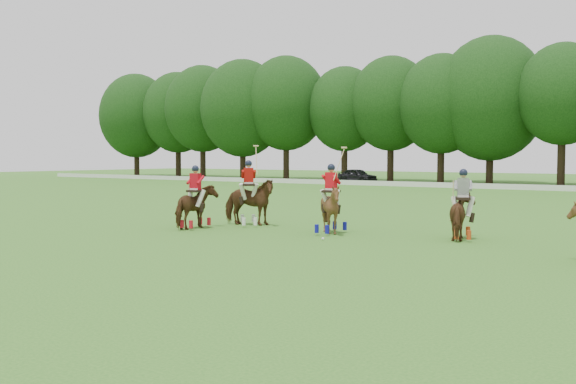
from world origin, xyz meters
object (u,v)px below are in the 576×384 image
Objects in this scene: polo_stripe_a at (463,215)px; polo_ball at (323,239)px; polo_red_b at (249,202)px; polo_red_a at (196,206)px; polo_red_c at (331,209)px; car_left at (357,176)px.

polo_stripe_a reaches higher than polo_ball.
polo_red_b is 1.35× the size of polo_stripe_a.
polo_red_a is 0.76× the size of polo_red_b.
polo_red_c is 1.88m from polo_ball.
polo_red_b reaches higher than polo_stripe_a.
polo_red_a is at bearing 178.88° from polo_ball.
polo_red_c reaches higher than polo_red_a.
polo_ball is (4.55, -2.03, -0.86)m from polo_red_b.
polo_red_a is 2.14m from polo_red_b.
polo_stripe_a is (8.11, 0.56, -0.11)m from polo_red_b.
polo_red_a reaches higher than polo_stripe_a.
polo_stripe_a is 4.47m from polo_ball.
car_left is 42.51m from polo_red_c.
polo_ball is (-3.56, -2.60, -0.75)m from polo_stripe_a.
polo_stripe_a is at bearing 13.71° from polo_red_c.
polo_red_b is 3.94m from polo_red_c.
car_left is 1.90× the size of polo_stripe_a.
polo_ball is at bearing -143.88° from polo_stripe_a.
polo_ball is (5.48, -0.11, -0.78)m from polo_red_a.
polo_red_c is at bearing -166.29° from polo_stripe_a.
polo_red_b is (0.93, 1.93, 0.08)m from polo_red_a.
car_left is at bearing 122.84° from polo_stripe_a.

